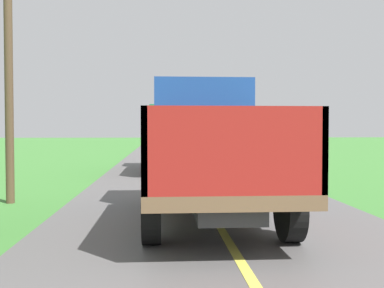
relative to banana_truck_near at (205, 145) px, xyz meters
The scene contains 3 objects.
banana_truck_near is the anchor object (origin of this frame).
banana_truck_far 10.33m from the banana_truck_near, 91.93° to the left, with size 2.38×5.81×2.80m.
utility_pole_roadside 5.42m from the banana_truck_near, 156.37° to the left, with size 2.40×0.20×6.55m.
Camera 1 is at (-1.02, 3.01, 1.80)m, focal length 42.25 mm.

